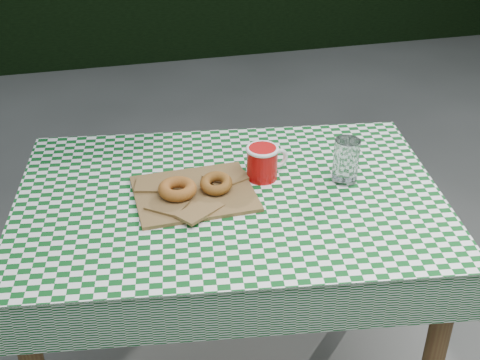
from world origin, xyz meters
The scene contains 8 objects.
ground centered at (0.00, 0.00, 0.00)m, with size 60.00×60.00×0.00m, color #4F4F4A.
table centered at (-0.14, -0.18, 0.38)m, with size 1.18×0.79×0.75m, color brown.
tablecloth centered at (-0.14, -0.18, 0.75)m, with size 1.20×0.81×0.01m, color #0B4918.
paper_bag centered at (-0.23, -0.16, 0.76)m, with size 0.33×0.26×0.02m, color olive.
bagel_front centered at (-0.28, -0.17, 0.79)m, with size 0.11×0.11×0.03m, color #9D5320.
bagel_back centered at (-0.17, -0.16, 0.79)m, with size 0.09×0.09×0.03m, color brown.
coffee_mug centered at (-0.02, -0.11, 0.81)m, with size 0.18×0.18×0.10m, color #AC0B0B, non-canonical shape.
drinking_glass centered at (0.21, -0.18, 0.82)m, with size 0.07×0.07×0.13m, color silver.
Camera 1 is at (-0.46, -1.65, 1.74)m, focal length 47.66 mm.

